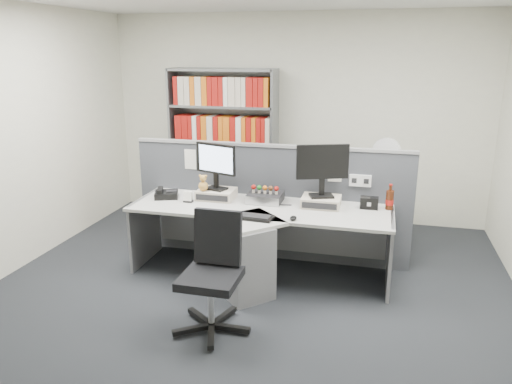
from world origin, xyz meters
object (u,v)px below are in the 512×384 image
(filing_cabinet, at_px, (382,214))
(desk_fan, at_px, (386,156))
(desktop_pc, at_px, (265,197))
(mouse, at_px, (293,218))
(monitor_right, at_px, (322,166))
(cola_bottle, at_px, (390,200))
(desk, at_px, (255,239))
(shelving_unit, at_px, (224,147))
(office_chair, at_px, (213,269))
(monitor_left, at_px, (216,162))
(keyboard, at_px, (249,216))
(speaker, at_px, (369,203))
(desk_calendar, at_px, (188,197))
(desk_phone, at_px, (166,194))

(filing_cabinet, relative_size, desk_fan, 1.23)
(desktop_pc, height_order, mouse, desktop_pc)
(monitor_right, relative_size, cola_bottle, 2.05)
(monitor_right, relative_size, desk_fan, 0.93)
(desk, height_order, shelving_unit, shelving_unit)
(office_chair, bearing_deg, monitor_left, 107.24)
(desktop_pc, bearing_deg, desk_fan, 40.00)
(filing_cabinet, bearing_deg, monitor_right, -121.11)
(desk, xyz_separation_m, monitor_right, (0.59, 0.38, 0.68))
(office_chair, bearing_deg, desk, 81.58)
(keyboard, relative_size, speaker, 2.72)
(desk_calendar, height_order, cola_bottle, cola_bottle)
(mouse, bearing_deg, keyboard, -173.87)
(desk_calendar, height_order, shelving_unit, shelving_unit)
(desktop_pc, relative_size, cola_bottle, 1.35)
(keyboard, bearing_deg, desktop_pc, 86.36)
(monitor_left, xyz_separation_m, desktop_pc, (0.52, 0.02, -0.34))
(desk_calendar, distance_m, filing_cabinet, 2.33)
(cola_bottle, bearing_deg, desk_calendar, -172.72)
(monitor_left, xyz_separation_m, keyboard, (0.49, -0.52, -0.37))
(speaker, xyz_separation_m, office_chair, (-1.18, -1.29, -0.26))
(cola_bottle, bearing_deg, desk_fan, 92.85)
(cola_bottle, bearing_deg, mouse, -147.68)
(desk_phone, height_order, desk_calendar, desk_calendar)
(filing_cabinet, bearing_deg, desk_calendar, -148.36)
(desk, height_order, monitor_right, monitor_right)
(mouse, bearing_deg, office_chair, -124.01)
(keyboard, relative_size, office_chair, 0.50)
(mouse, bearing_deg, monitor_right, 67.54)
(monitor_left, relative_size, keyboard, 1.02)
(cola_bottle, bearing_deg, speaker, -173.56)
(keyboard, distance_m, filing_cabinet, 2.00)
(keyboard, height_order, cola_bottle, cola_bottle)
(desk_fan, bearing_deg, keyboard, -128.57)
(desk_phone, bearing_deg, desktop_pc, 6.25)
(desktop_pc, height_order, keyboard, desktop_pc)
(filing_cabinet, bearing_deg, desktop_pc, -139.99)
(monitor_right, height_order, filing_cabinet, monitor_right)
(monitor_left, relative_size, mouse, 4.87)
(mouse, relative_size, desk_calendar, 0.87)
(monitor_left, height_order, speaker, monitor_left)
(monitor_right, height_order, desk_calendar, monitor_right)
(desk, distance_m, desk_fan, 1.94)
(desk, relative_size, filing_cabinet, 3.71)
(monitor_left, height_order, cola_bottle, monitor_left)
(monitor_right, distance_m, office_chair, 1.56)
(desk_calendar, bearing_deg, shelving_unit, 95.03)
(desk, distance_m, filing_cabinet, 1.85)
(desk_calendar, xyz_separation_m, office_chair, (0.63, -1.05, -0.26))
(speaker, height_order, filing_cabinet, speaker)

